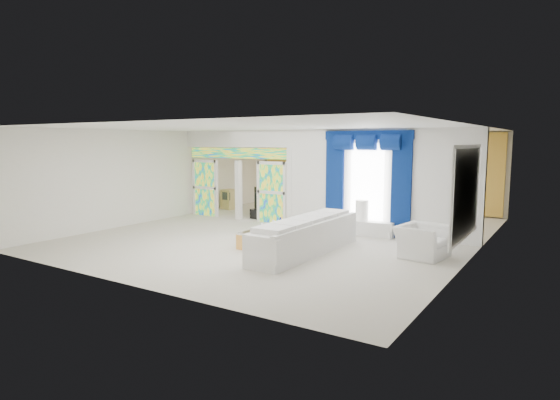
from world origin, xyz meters
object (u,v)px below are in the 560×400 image
Objects in this scene: white_sofa at (306,238)px; armchair at (422,241)px; grand_piano at (288,200)px; console_table at (371,229)px; coffee_table at (266,237)px.

white_sofa is 3.39× the size of armchair.
white_sofa is at bearing -43.30° from grand_piano.
grand_piano reaches higher than armchair.
grand_piano is at bearing 151.10° from console_table.
console_table is at bearing 52.36° from coffee_table.
coffee_table is 3.87m from armchair.
armchair reaches higher than coffee_table.
console_table is 4.75m from grand_piano.
grand_piano is at bearing 126.41° from white_sofa.
armchair is at bearing -41.04° from console_table.
white_sofa is at bearing -12.53° from coffee_table.
armchair is (3.77, 0.83, 0.17)m from coffee_table.
grand_piano is (-3.60, 5.05, 0.14)m from white_sofa.
console_table reaches higher than coffee_table.
grand_piano is (-2.25, 4.75, 0.31)m from coffee_table.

